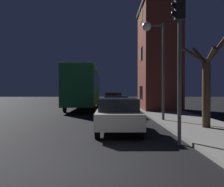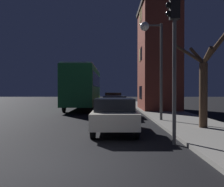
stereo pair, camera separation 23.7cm
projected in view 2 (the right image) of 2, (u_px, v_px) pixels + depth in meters
The scene contains 9 objects.
ground_plane at pixel (71, 168), 5.50m from camera, with size 120.00×120.00×0.00m, color black.
brick_building at pixel (159, 57), 21.33m from camera, with size 3.18×5.68×8.83m.
streetlamp at pixel (153, 47), 13.34m from camera, with size 1.21×0.49×5.26m.
traffic_light at pixel (175, 35), 7.83m from camera, with size 0.43×0.24×4.85m.
bare_tree at pixel (206, 81), 10.61m from camera, with size 2.29×1.30×4.19m.
bus at pixel (85, 85), 22.80m from camera, with size 2.46×10.55×3.75m.
car_near_lane at pixel (115, 114), 10.13m from camera, with size 1.71×4.12×1.40m.
car_mid_lane at pixel (115, 105), 17.09m from camera, with size 1.71×4.11×1.34m.
car_far_lane at pixel (114, 99), 26.66m from camera, with size 1.88×4.79×1.48m.
Camera 2 is at (0.93, -5.47, 1.72)m, focal length 40.00 mm.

